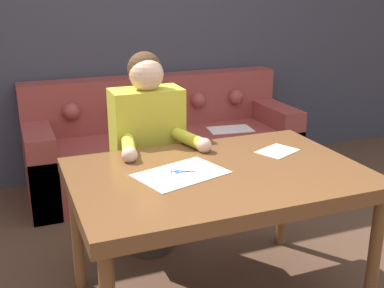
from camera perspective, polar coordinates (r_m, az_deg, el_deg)
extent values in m
cube|color=#383842|center=(4.05, -7.40, 14.46)|extent=(8.00, 0.06, 2.60)
cube|color=brown|center=(2.28, 3.12, -4.00)|extent=(1.37, 0.92, 0.07)
cylinder|color=brown|center=(2.47, 20.72, -12.82)|extent=(0.06, 0.06, 0.66)
cylinder|color=brown|center=(2.64, -13.49, -10.07)|extent=(0.06, 0.06, 0.66)
cylinder|color=brown|center=(3.03, 10.72, -6.01)|extent=(0.06, 0.06, 0.66)
cube|color=brown|center=(3.90, -3.20, -1.82)|extent=(2.14, 0.76, 0.44)
cube|color=brown|center=(4.03, -4.54, 5.17)|extent=(2.14, 0.22, 0.42)
cube|color=brown|center=(3.71, -17.57, -2.46)|extent=(0.20, 0.76, 0.60)
cube|color=brown|center=(4.26, 9.23, 0.85)|extent=(0.20, 0.76, 0.60)
sphere|color=brown|center=(3.76, -14.11, 3.74)|extent=(0.13, 0.13, 0.13)
sphere|color=brown|center=(3.82, -8.95, 4.28)|extent=(0.13, 0.13, 0.13)
sphere|color=brown|center=(3.91, -3.97, 4.78)|extent=(0.13, 0.13, 0.13)
sphere|color=brown|center=(4.02, 0.76, 5.21)|extent=(0.13, 0.13, 0.13)
sphere|color=brown|center=(4.17, 5.21, 5.58)|extent=(0.13, 0.13, 0.13)
cube|color=white|center=(3.94, 4.56, 1.75)|extent=(0.38, 0.27, 0.00)
cylinder|color=#33281E|center=(2.98, -5.05, -8.41)|extent=(0.28, 0.28, 0.45)
cube|color=gold|center=(2.79, -5.33, 0.89)|extent=(0.40, 0.22, 0.56)
sphere|color=#DBAD8E|center=(2.69, -5.44, 8.24)|extent=(0.19, 0.19, 0.19)
sphere|color=#472D19|center=(2.71, -5.63, 8.84)|extent=(0.19, 0.19, 0.19)
cylinder|color=gold|center=(2.52, -7.53, -0.31)|extent=(0.12, 0.27, 0.07)
sphere|color=#DBAD8E|center=(2.39, -7.41, -1.29)|extent=(0.08, 0.08, 0.08)
cylinder|color=gold|center=(2.61, -0.25, 0.56)|extent=(0.13, 0.27, 0.07)
sphere|color=#DBAD8E|center=(2.51, 1.46, -0.18)|extent=(0.08, 0.08, 0.08)
cube|color=beige|center=(2.23, -1.29, -3.55)|extent=(0.46, 0.37, 0.00)
cube|color=beige|center=(2.57, 10.08, -0.84)|extent=(0.25, 0.23, 0.00)
cube|color=silver|center=(2.26, 1.22, -3.24)|extent=(0.11, 0.03, 0.00)
cube|color=#2D569E|center=(2.24, -1.13, -3.40)|extent=(0.07, 0.02, 0.00)
torus|color=#2D569E|center=(2.23, -2.06, -3.47)|extent=(0.04, 0.04, 0.01)
cube|color=silver|center=(2.24, 1.23, -3.43)|extent=(0.10, 0.07, 0.00)
cube|color=#2D569E|center=(2.25, -1.12, -3.28)|extent=(0.07, 0.05, 0.00)
torus|color=#2D569E|center=(2.26, -2.04, -3.22)|extent=(0.04, 0.04, 0.01)
cylinder|color=silver|center=(2.25, -0.20, -3.34)|extent=(0.01, 0.01, 0.01)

